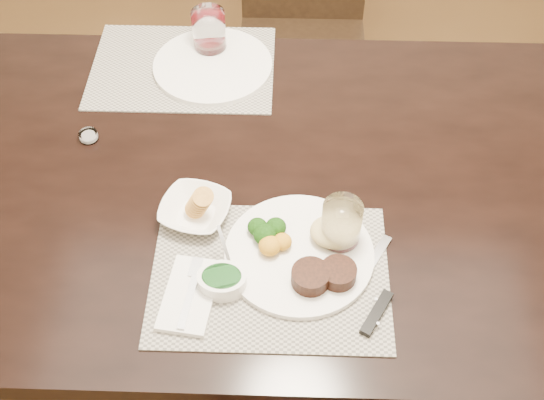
{
  "coord_description": "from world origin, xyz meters",
  "views": [
    {
      "loc": [
        -0.04,
        -0.99,
        1.86
      ],
      "look_at": [
        -0.07,
        -0.12,
        0.82
      ],
      "focal_mm": 45.0,
      "sensor_mm": 36.0,
      "label": 1
    }
  ],
  "objects_px": {
    "cracker_bowl": "(195,210)",
    "far_plate": "(213,65)",
    "dinner_plate": "(306,252)",
    "wine_glass_near": "(341,227)",
    "chair_far": "(303,20)",
    "steak_knife": "(376,300)"
  },
  "relations": [
    {
      "from": "cracker_bowl",
      "to": "far_plate",
      "type": "xyz_separation_m",
      "value": [
        -0.01,
        0.48,
        -0.01
      ]
    },
    {
      "from": "cracker_bowl",
      "to": "far_plate",
      "type": "distance_m",
      "value": 0.48
    },
    {
      "from": "dinner_plate",
      "to": "wine_glass_near",
      "type": "xyz_separation_m",
      "value": [
        0.07,
        0.04,
        0.03
      ]
    },
    {
      "from": "chair_far",
      "to": "wine_glass_near",
      "type": "bearing_deg",
      "value": -86.6
    },
    {
      "from": "dinner_plate",
      "to": "wine_glass_near",
      "type": "bearing_deg",
      "value": 24.71
    },
    {
      "from": "chair_far",
      "to": "steak_knife",
      "type": "height_order",
      "value": "chair_far"
    },
    {
      "from": "steak_knife",
      "to": "far_plate",
      "type": "relative_size",
      "value": 0.78
    },
    {
      "from": "wine_glass_near",
      "to": "far_plate",
      "type": "distance_m",
      "value": 0.62
    },
    {
      "from": "dinner_plate",
      "to": "chair_far",
      "type": "bearing_deg",
      "value": 83.51
    },
    {
      "from": "dinner_plate",
      "to": "far_plate",
      "type": "relative_size",
      "value": 0.98
    },
    {
      "from": "chair_far",
      "to": "dinner_plate",
      "type": "distance_m",
      "value": 1.17
    },
    {
      "from": "cracker_bowl",
      "to": "chair_far",
      "type": "bearing_deg",
      "value": 77.63
    },
    {
      "from": "chair_far",
      "to": "far_plate",
      "type": "relative_size",
      "value": 2.99
    },
    {
      "from": "dinner_plate",
      "to": "steak_knife",
      "type": "relative_size",
      "value": 1.25
    },
    {
      "from": "wine_glass_near",
      "to": "far_plate",
      "type": "bearing_deg",
      "value": 119.2
    },
    {
      "from": "chair_far",
      "to": "dinner_plate",
      "type": "relative_size",
      "value": 3.05
    },
    {
      "from": "dinner_plate",
      "to": "steak_knife",
      "type": "bearing_deg",
      "value": -43.56
    },
    {
      "from": "cracker_bowl",
      "to": "far_plate",
      "type": "relative_size",
      "value": 0.58
    },
    {
      "from": "cracker_bowl",
      "to": "far_plate",
      "type": "height_order",
      "value": "cracker_bowl"
    },
    {
      "from": "chair_far",
      "to": "cracker_bowl",
      "type": "height_order",
      "value": "chair_far"
    },
    {
      "from": "dinner_plate",
      "to": "wine_glass_near",
      "type": "relative_size",
      "value": 2.71
    },
    {
      "from": "steak_knife",
      "to": "far_plate",
      "type": "bearing_deg",
      "value": 147.86
    }
  ]
}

